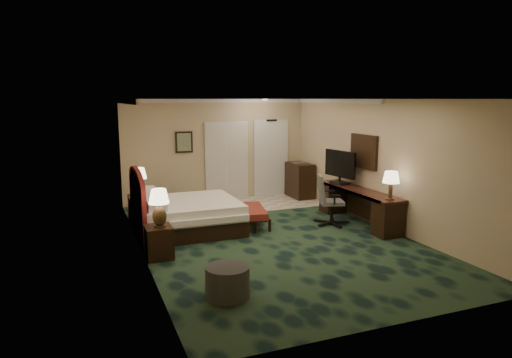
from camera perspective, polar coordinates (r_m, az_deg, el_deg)
name	(u,v)px	position (r m, az deg, el deg)	size (l,w,h in m)	color
floor	(272,238)	(9.05, 2.06, -7.39)	(5.00, 7.50, 0.00)	black
ceiling	(273,99)	(8.63, 2.17, 9.97)	(5.00, 7.50, 0.00)	white
wall_back	(217,150)	(12.24, -4.88, 3.61)	(5.00, 0.00, 2.70)	#D9BC85
wall_front	(401,217)	(5.57, 17.66, -4.54)	(5.00, 0.00, 2.70)	#D9BC85
wall_left	(139,179)	(8.09, -14.36, 0.05)	(0.00, 7.50, 2.70)	#D9BC85
wall_right	(381,164)	(9.99, 15.40, 1.85)	(0.00, 7.50, 2.70)	#D9BC85
crown_molding	(273,102)	(8.63, 2.17, 9.64)	(5.00, 7.50, 0.10)	silver
tile_patch	(260,203)	(11.97, 0.52, -3.03)	(3.20, 1.70, 0.01)	#BAAE97
headboard	(138,203)	(9.20, -14.59, -2.91)	(0.12, 2.00, 1.40)	#4A0D13
entry_door	(271,159)	(12.77, 1.87, 2.55)	(1.02, 0.06, 2.18)	silver
closet_doors	(227,161)	(12.31, -3.69, 2.26)	(1.20, 0.06, 2.10)	#BEB4A2
wall_art	(184,142)	(11.96, -8.99, 4.58)	(0.45, 0.06, 0.55)	#4A7164
wall_mirror	(364,151)	(10.43, 13.32, 3.38)	(0.05, 0.95, 0.75)	white
bed	(189,216)	(9.57, -8.39, -4.55)	(1.99, 1.85, 0.63)	white
nightstand_near	(159,242)	(8.08, -12.04, -7.70)	(0.44, 0.51, 0.55)	black
nightstand_far	(139,208)	(10.61, -14.38, -3.53)	(0.45, 0.51, 0.56)	black
lamp_near	(159,208)	(7.90, -12.00, -3.57)	(0.35, 0.35, 0.65)	black
lamp_far	(139,182)	(10.46, -14.39, -0.37)	(0.34, 0.34, 0.64)	black
bed_bench	(254,217)	(9.82, -0.25, -4.76)	(0.41, 1.19, 0.40)	maroon
ottoman	(228,282)	(6.44, -3.58, -12.72)	(0.61, 0.61, 0.44)	#313131
desk	(358,206)	(10.28, 12.61, -3.33)	(0.56, 2.60, 0.75)	black
tv	(340,167)	(10.74, 10.46, 1.46)	(0.08, 1.00, 0.78)	black
desk_lamp	(391,185)	(9.28, 16.50, -0.77)	(0.33, 0.33, 0.57)	black
desk_chair	(332,200)	(10.00, 9.45, -2.60)	(0.64, 0.60, 1.09)	#525255
minibar	(300,180)	(12.66, 5.48, -0.17)	(0.50, 0.90, 0.95)	black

